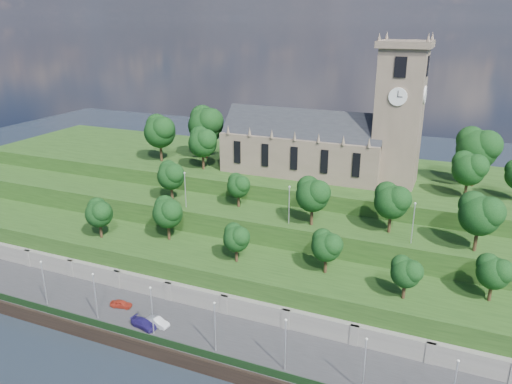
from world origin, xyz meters
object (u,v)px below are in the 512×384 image
at_px(car_left, 121,304).
at_px(car_middle, 157,322).
at_px(church, 327,138).
at_px(car_right, 144,324).

height_order(car_left, car_middle, car_middle).
bearing_deg(church, car_left, -118.42).
bearing_deg(car_right, car_left, 75.26).
distance_m(church, car_left, 49.25).
distance_m(car_left, car_right, 7.17).
bearing_deg(car_left, car_right, -126.74).
xyz_separation_m(car_left, car_right, (6.45, -3.14, 0.04)).
bearing_deg(car_right, church, -8.09).
xyz_separation_m(church, car_right, (-14.99, -42.75, -19.90)).
distance_m(church, car_middle, 48.05).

